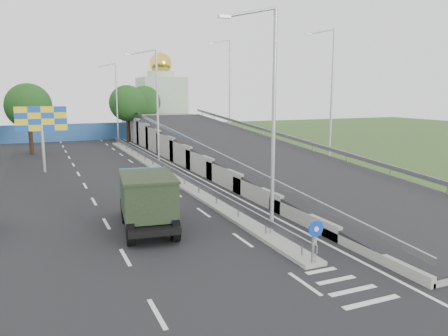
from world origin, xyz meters
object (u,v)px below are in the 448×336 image
sign_bollard (315,241)px  church (161,100)px  lamp_post_near (270,112)px  lamp_post_far (115,99)px  dump_truck (146,197)px  billboard (41,123)px  lamp_post_mid (155,102)px

sign_bollard → church: 58.84m
lamp_post_near → lamp_post_far: same height
dump_truck → church: bearing=81.0°
sign_bollard → church: (10.00, 57.83, 4.28)m
sign_bollard → church: bearing=80.2°
lamp_post_near → lamp_post_far: size_ratio=1.00×
billboard → lamp_post_near: bearing=-67.5°
billboard → lamp_post_far: bearing=63.2°
lamp_post_mid → lamp_post_far: (0.00, 20.00, 0.00)m
sign_bollard → billboard: (-9.00, 25.83, 3.15)m
billboard → church: bearing=59.3°
dump_truck → lamp_post_far: bearing=89.8°
lamp_post_near → church: (9.89, 54.00, -0.50)m
billboard → dump_truck: (4.31, -18.27, -2.64)m
sign_bollard → lamp_post_far: (0.11, 43.83, 4.77)m
lamp_post_far → church: size_ratio=0.73×
lamp_post_far → church: (9.89, 14.00, -0.50)m
church → billboard: (-19.00, -32.00, -1.12)m
sign_bollard → dump_truck: bearing=121.8°
lamp_post_near → lamp_post_mid: (0.00, 20.00, 0.00)m
lamp_post_mid → billboard: size_ratio=1.83×
lamp_post_mid → dump_truck: (-4.80, -16.27, -4.26)m
lamp_post_mid → billboard: bearing=167.6°
lamp_post_near → lamp_post_mid: size_ratio=1.00×
lamp_post_near → dump_truck: 7.42m
lamp_post_mid → dump_truck: size_ratio=1.53×
sign_bollard → lamp_post_far: lamp_post_far is taller
sign_bollard → lamp_post_near: 6.12m
lamp_post_mid → billboard: lamp_post_mid is taller
lamp_post_near → lamp_post_far: (0.00, 40.00, 0.00)m
lamp_post_near → dump_truck: lamp_post_near is taller
lamp_post_mid → sign_bollard: bearing=-90.3°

